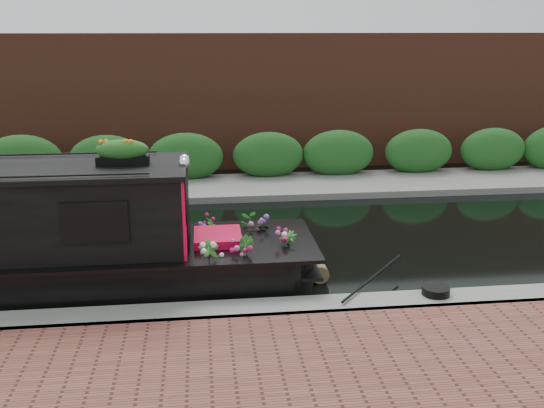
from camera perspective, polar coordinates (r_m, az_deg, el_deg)
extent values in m
plane|color=black|center=(12.07, -8.87, -4.09)|extent=(80.00, 80.00, 0.00)
cube|color=slate|center=(9.05, -9.52, -11.36)|extent=(40.00, 0.60, 0.50)
cube|color=slate|center=(16.08, -8.42, 1.11)|extent=(40.00, 2.40, 0.34)
cube|color=#1E531C|center=(16.95, -8.35, 1.91)|extent=(40.00, 1.10, 2.80)
cube|color=brown|center=(18.99, -8.21, 3.48)|extent=(40.00, 1.00, 8.00)
cube|color=red|center=(9.85, -8.13, -0.33)|extent=(0.06, 1.69, 1.30)
cube|color=black|center=(9.14, -16.33, -1.69)|extent=(0.87, 0.03, 0.53)
cube|color=red|center=(10.07, -5.11, -4.06)|extent=(0.77, 0.87, 0.48)
sphere|color=white|center=(9.53, -8.27, 3.82)|extent=(0.17, 0.17, 0.17)
sphere|color=white|center=(9.79, -8.24, 4.16)|extent=(0.17, 0.17, 0.17)
cube|color=black|center=(9.72, -13.85, 4.01)|extent=(0.81, 0.22, 0.14)
ellipsoid|color=orange|center=(9.69, -13.92, 5.09)|extent=(0.89, 0.24, 0.23)
imported|color=#266321|center=(9.33, -5.90, -5.27)|extent=(0.39, 0.33, 0.63)
imported|color=#266321|center=(9.44, -2.62, -4.95)|extent=(0.35, 0.40, 0.63)
imported|color=#266321|center=(10.64, -1.53, -2.57)|extent=(0.59, 0.54, 0.58)
imported|color=#266321|center=(9.92, 1.46, -4.13)|extent=(0.42, 0.42, 0.54)
imported|color=#266321|center=(10.70, -5.70, -2.64)|extent=(0.24, 0.32, 0.55)
cylinder|color=brown|center=(10.44, 4.40, -6.37)|extent=(0.31, 0.35, 0.31)
cylinder|color=black|center=(9.65, 15.16, -7.87)|extent=(0.43, 0.43, 0.12)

